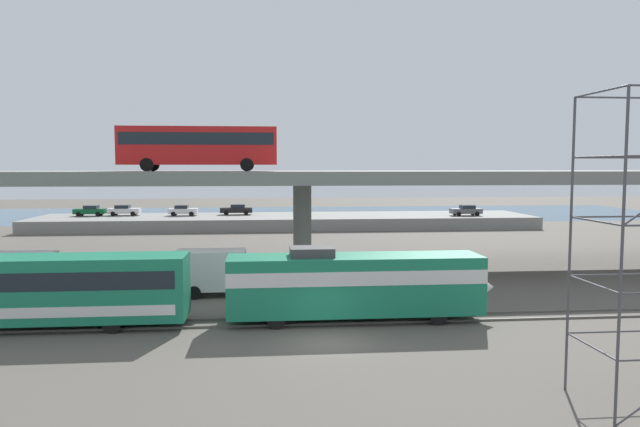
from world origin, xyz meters
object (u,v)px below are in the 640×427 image
service_truck_west (224,271)px  train_locomotive (367,282)px  parked_car_0 (466,210)px  parked_car_3 (124,210)px  scaffolding_tower (639,241)px  transit_bus_on_overpass (199,145)px  parked_car_2 (183,210)px  parked_car_1 (90,211)px  parked_car_4 (237,209)px  service_truck_east (31,274)px

service_truck_west → train_locomotive: bearing=-40.9°
parked_car_0 → parked_car_3: bearing=-5.6°
scaffolding_tower → transit_bus_on_overpass: bearing=124.1°
parked_car_2 → parked_car_1: bearing=177.2°
parked_car_0 → parked_car_4: (-32.37, 4.64, -0.00)m
train_locomotive → parked_car_3: (-25.61, 53.16, 0.22)m
transit_bus_on_overpass → parked_car_1: bearing=116.8°
transit_bus_on_overpass → parked_car_4: bearing=88.6°
parked_car_1 → parked_car_4: 20.37m
parked_car_4 → scaffolding_tower: bearing=104.7°
parked_car_0 → parked_car_1: (-52.74, 4.32, -0.00)m
service_truck_west → transit_bus_on_overpass: bearing=108.2°
parked_car_4 → parked_car_3: bearing=-0.5°
train_locomotive → transit_bus_on_overpass: bearing=126.8°
parked_car_0 → parked_car_2: same height
parked_car_0 → service_truck_east: bearing=43.4°
parked_car_3 → parked_car_0: bearing=-5.6°
transit_bus_on_overpass → service_truck_west: bearing=-71.8°
train_locomotive → service_truck_east: bearing=160.8°
service_truck_east → parked_car_2: size_ratio=1.70×
transit_bus_on_overpass → parked_car_3: transit_bus_on_overpass is taller
scaffolding_tower → parked_car_3: size_ratio=2.57×
scaffolding_tower → parked_car_0: (15.11, 60.94, -3.57)m
service_truck_west → parked_car_1: 50.38m
parked_car_4 → parked_car_2: bearing=7.2°
parked_car_0 → transit_bus_on_overpass: bearing=45.6°
service_truck_west → parked_car_4: (-1.37, 45.76, 0.78)m
parked_car_2 → service_truck_west: bearing=-78.8°
scaffolding_tower → parked_car_0: bearing=76.1°
transit_bus_on_overpass → scaffolding_tower: transit_bus_on_overpass is taller
parked_car_1 → service_truck_west: bearing=115.6°
service_truck_west → parked_car_4: parked_car_4 is taller
transit_bus_on_overpass → parked_car_0: bearing=45.6°
service_truck_east → parked_car_0: size_ratio=1.59×
scaffolding_tower → parked_car_3: scaffolding_tower is taller
parked_car_2 → parked_car_0: bearing=-5.3°
parked_car_1 → parked_car_2: size_ratio=1.05×
parked_car_0 → parked_car_1: bearing=-4.7°
train_locomotive → scaffolding_tower: (7.49, -12.54, 3.79)m
train_locomotive → service_truck_east: train_locomotive is taller
scaffolding_tower → parked_car_3: bearing=116.7°
parked_car_0 → parked_car_1: same height
train_locomotive → transit_bus_on_overpass: transit_bus_on_overpass is taller
parked_car_0 → service_truck_west: bearing=53.0°
scaffolding_tower → parked_car_2: size_ratio=2.81×
service_truck_east → parked_car_3: (-4.79, 45.90, 0.78)m
service_truck_east → train_locomotive: bearing=-19.2°
scaffolding_tower → parked_car_1: bearing=120.0°
parked_car_1 → parked_car_2: same height
transit_bus_on_overpass → service_truck_west: (2.33, -7.09, -8.66)m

